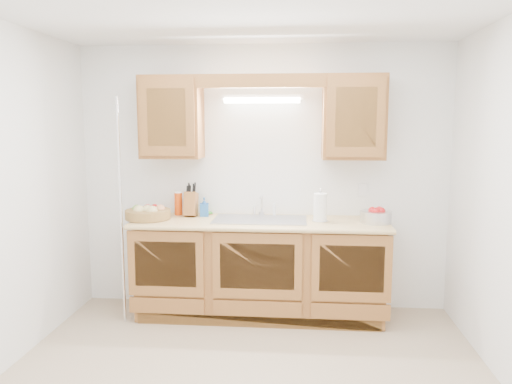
# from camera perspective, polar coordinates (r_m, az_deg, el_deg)

# --- Properties ---
(room) EXTENTS (3.52, 3.50, 2.50)m
(room) POSITION_cam_1_polar(r_m,az_deg,el_deg) (3.30, -1.18, -1.32)
(room) COLOR tan
(room) RESTS_ON ground
(base_cabinets) EXTENTS (2.20, 0.60, 0.86)m
(base_cabinets) POSITION_cam_1_polar(r_m,az_deg,el_deg) (4.65, 0.46, -8.80)
(base_cabinets) COLOR #A2602F
(base_cabinets) RESTS_ON ground
(countertop) EXTENTS (2.30, 0.63, 0.04)m
(countertop) POSITION_cam_1_polar(r_m,az_deg,el_deg) (4.52, 0.45, -3.52)
(countertop) COLOR #E0C175
(countertop) RESTS_ON base_cabinets
(upper_cabinet_left) EXTENTS (0.55, 0.33, 0.75)m
(upper_cabinet_left) POSITION_cam_1_polar(r_m,az_deg,el_deg) (4.72, -9.60, 8.40)
(upper_cabinet_left) COLOR #A2602F
(upper_cabinet_left) RESTS_ON room
(upper_cabinet_right) EXTENTS (0.55, 0.33, 0.75)m
(upper_cabinet_right) POSITION_cam_1_polar(r_m,az_deg,el_deg) (4.59, 11.10, 8.37)
(upper_cabinet_right) COLOR #A2602F
(upper_cabinet_right) RESTS_ON room
(valance) EXTENTS (2.20, 0.05, 0.12)m
(valance) POSITION_cam_1_polar(r_m,az_deg,el_deg) (4.45, 0.47, 12.59)
(valance) COLOR #A2602F
(valance) RESTS_ON room
(fluorescent_fixture) EXTENTS (0.76, 0.08, 0.08)m
(fluorescent_fixture) POSITION_cam_1_polar(r_m,az_deg,el_deg) (4.67, 0.69, 10.62)
(fluorescent_fixture) COLOR white
(fluorescent_fixture) RESTS_ON room
(sink) EXTENTS (0.84, 0.46, 0.36)m
(sink) POSITION_cam_1_polar(r_m,az_deg,el_deg) (4.56, 0.47, -4.10)
(sink) COLOR #9E9EA3
(sink) RESTS_ON countertop
(wire_shelf_pole) EXTENTS (0.03, 0.03, 2.00)m
(wire_shelf_pole) POSITION_cam_1_polar(r_m,az_deg,el_deg) (4.52, -15.18, -2.27)
(wire_shelf_pole) COLOR silver
(wire_shelf_pole) RESTS_ON ground
(outlet_plate) EXTENTS (0.08, 0.01, 0.12)m
(outlet_plate) POSITION_cam_1_polar(r_m,az_deg,el_deg) (4.81, 12.11, 0.25)
(outlet_plate) COLOR white
(outlet_plate) RESTS_ON room
(fruit_basket) EXTENTS (0.53, 0.53, 0.13)m
(fruit_basket) POSITION_cam_1_polar(r_m,az_deg,el_deg) (4.69, -12.24, -2.34)
(fruit_basket) COLOR olive
(fruit_basket) RESTS_ON countertop
(knife_block) EXTENTS (0.12, 0.19, 0.33)m
(knife_block) POSITION_cam_1_polar(r_m,az_deg,el_deg) (4.76, -7.45, -1.33)
(knife_block) COLOR #A2602F
(knife_block) RESTS_ON countertop
(orange_canister) EXTENTS (0.10, 0.10, 0.23)m
(orange_canister) POSITION_cam_1_polar(r_m,az_deg,el_deg) (4.83, -8.87, -1.27)
(orange_canister) COLOR #D5440B
(orange_canister) RESTS_ON countertop
(soap_bottle) EXTENTS (0.09, 0.09, 0.18)m
(soap_bottle) POSITION_cam_1_polar(r_m,az_deg,el_deg) (4.73, -5.94, -1.71)
(soap_bottle) COLOR #215CA8
(soap_bottle) RESTS_ON countertop
(sponge) EXTENTS (0.13, 0.11, 0.02)m
(sponge) POSITION_cam_1_polar(r_m,az_deg,el_deg) (4.84, -5.70, -2.45)
(sponge) COLOR #CC333F
(sponge) RESTS_ON countertop
(paper_towel) EXTENTS (0.15, 0.15, 0.30)m
(paper_towel) POSITION_cam_1_polar(r_m,az_deg,el_deg) (4.48, 7.35, -1.80)
(paper_towel) COLOR silver
(paper_towel) RESTS_ON countertop
(apple_bowl) EXTENTS (0.34, 0.34, 0.14)m
(apple_bowl) POSITION_cam_1_polar(r_m,az_deg,el_deg) (4.53, 13.56, -2.67)
(apple_bowl) COLOR silver
(apple_bowl) RESTS_ON countertop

